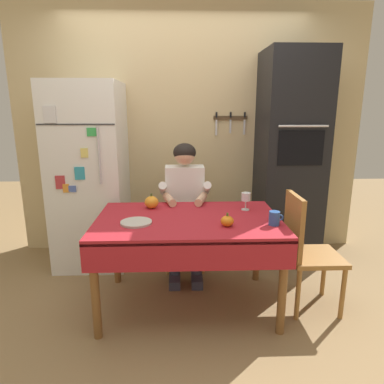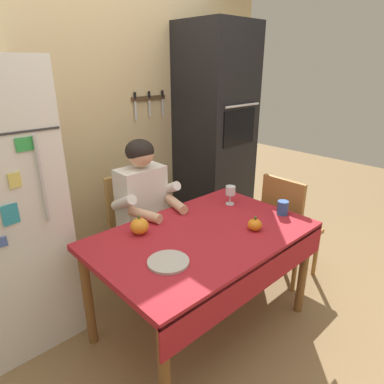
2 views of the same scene
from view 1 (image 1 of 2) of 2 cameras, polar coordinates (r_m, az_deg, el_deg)
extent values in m
plane|color=#93754C|center=(2.83, -0.55, -19.38)|extent=(10.00, 10.00, 0.00)
cube|color=#D1B784|center=(3.73, -0.41, 10.01)|extent=(3.70, 0.10, 2.60)
cube|color=#4C3823|center=(3.69, 6.50, 12.34)|extent=(0.36, 0.02, 0.04)
cube|color=silver|center=(3.67, 4.12, 10.79)|extent=(0.02, 0.01, 0.16)
cube|color=black|center=(3.66, 4.16, 12.84)|extent=(0.02, 0.01, 0.06)
cube|color=silver|center=(3.69, 6.48, 10.92)|extent=(0.02, 0.01, 0.14)
cube|color=black|center=(3.68, 6.53, 12.80)|extent=(0.02, 0.01, 0.06)
cube|color=silver|center=(3.72, 8.80, 10.75)|extent=(0.02, 0.01, 0.16)
cube|color=black|center=(3.71, 8.88, 12.73)|extent=(0.02, 0.01, 0.06)
cube|color=white|center=(3.50, -16.79, 2.56)|extent=(0.68, 0.68, 1.80)
cylinder|color=silver|center=(3.07, -15.38, 5.87)|extent=(0.02, 0.02, 0.50)
cube|color=#333335|center=(3.11, -19.04, 10.71)|extent=(0.67, 0.01, 0.01)
cube|color=teal|center=(3.16, -18.40, 3.00)|extent=(0.09, 0.02, 0.11)
cube|color=#E5D666|center=(3.12, -17.68, 6.30)|extent=(0.06, 0.01, 0.08)
cube|color=green|center=(3.08, -16.46, 9.67)|extent=(0.09, 0.01, 0.07)
cube|color=silver|center=(3.18, -22.89, 11.94)|extent=(0.11, 0.02, 0.14)
cube|color=#B73338|center=(3.23, -21.31, 1.53)|extent=(0.08, 0.02, 0.12)
cube|color=#4C66B7|center=(3.21, -19.80, 0.50)|extent=(0.10, 0.02, 0.06)
cube|color=orange|center=(3.22, -20.46, 0.59)|extent=(0.05, 0.01, 0.08)
cube|color=black|center=(3.58, 16.06, 5.29)|extent=(0.60, 0.60, 2.10)
cube|color=black|center=(3.28, 17.87, 7.05)|extent=(0.42, 0.01, 0.32)
cylinder|color=silver|center=(3.24, 18.29, 10.51)|extent=(0.45, 0.02, 0.02)
cylinder|color=brown|center=(2.47, -16.01, -15.87)|extent=(0.06, 0.06, 0.70)
cylinder|color=brown|center=(3.15, -12.68, -8.90)|extent=(0.06, 0.06, 0.70)
cylinder|color=brown|center=(2.50, 15.02, -15.39)|extent=(0.06, 0.06, 0.70)
cylinder|color=brown|center=(3.18, 10.93, -8.61)|extent=(0.06, 0.06, 0.70)
cube|color=#A81E28|center=(2.60, -0.65, -4.77)|extent=(1.40, 0.90, 0.04)
cube|color=#A81E28|center=(2.23, -0.34, -10.87)|extent=(1.40, 0.01, 0.20)
cube|color=tan|center=(3.35, -1.21, -5.66)|extent=(0.40, 0.40, 0.04)
cube|color=tan|center=(3.45, -1.28, -0.60)|extent=(0.36, 0.04, 0.48)
cylinder|color=tan|center=(3.28, -4.16, -10.39)|extent=(0.04, 0.04, 0.41)
cylinder|color=tan|center=(3.59, -3.98, -8.15)|extent=(0.04, 0.04, 0.41)
cylinder|color=tan|center=(3.28, 1.88, -10.32)|extent=(0.04, 0.04, 0.41)
cylinder|color=tan|center=(3.59, 1.50, -8.09)|extent=(0.04, 0.04, 0.41)
cube|color=#38384C|center=(3.16, -2.92, -14.71)|extent=(0.10, 0.22, 0.08)
cube|color=#38384C|center=(3.16, 0.82, -14.66)|extent=(0.10, 0.22, 0.08)
cylinder|color=#38384C|center=(3.13, -2.95, -11.13)|extent=(0.09, 0.09, 0.38)
cylinder|color=#38384C|center=(3.13, 0.78, -11.08)|extent=(0.09, 0.09, 0.38)
cube|color=#38384C|center=(3.18, -2.80, -5.48)|extent=(0.12, 0.40, 0.11)
cube|color=#38384C|center=(3.18, 0.47, -5.45)|extent=(0.12, 0.40, 0.11)
cube|color=white|center=(3.21, -1.23, 0.14)|extent=(0.36, 0.20, 0.48)
cylinder|color=white|center=(3.13, -4.87, 0.51)|extent=(0.07, 0.26, 0.18)
cylinder|color=white|center=(3.14, 2.44, 0.58)|extent=(0.07, 0.26, 0.18)
cylinder|color=#D8A884|center=(2.98, -3.84, -1.26)|extent=(0.13, 0.27, 0.07)
cylinder|color=#D8A884|center=(2.98, 1.54, -1.21)|extent=(0.13, 0.27, 0.07)
sphere|color=#D8A884|center=(3.12, -1.25, 6.30)|extent=(0.19, 0.19, 0.19)
ellipsoid|color=black|center=(3.13, -1.26, 6.69)|extent=(0.21, 0.21, 0.17)
cube|color=#9E6B33|center=(2.84, 19.88, -10.19)|extent=(0.40, 0.40, 0.04)
cube|color=#9E6B33|center=(2.69, 16.76, -5.43)|extent=(0.04, 0.36, 0.48)
cylinder|color=#9E6B33|center=(2.87, 24.05, -15.37)|extent=(0.04, 0.04, 0.41)
cylinder|color=#9E6B33|center=(2.75, 17.41, -16.16)|extent=(0.04, 0.04, 0.41)
cylinder|color=#9E6B33|center=(3.14, 21.33, -12.48)|extent=(0.04, 0.04, 0.41)
cylinder|color=#9E6B33|center=(3.03, 15.25, -13.03)|extent=(0.04, 0.04, 0.41)
cylinder|color=#2D569E|center=(2.49, 13.69, -4.32)|extent=(0.08, 0.08, 0.10)
torus|color=#2D569E|center=(2.50, 14.64, -4.18)|extent=(0.05, 0.01, 0.05)
cylinder|color=white|center=(2.83, 8.98, -2.93)|extent=(0.07, 0.07, 0.01)
cylinder|color=white|center=(2.81, 9.01, -2.16)|extent=(0.01, 0.01, 0.07)
cylinder|color=white|center=(2.80, 9.07, -0.79)|extent=(0.07, 0.07, 0.07)
ellipsoid|color=orange|center=(2.42, 5.96, -4.89)|extent=(0.09, 0.09, 0.08)
cylinder|color=#4C6023|center=(2.40, 5.99, -3.79)|extent=(0.02, 0.02, 0.02)
ellipsoid|color=orange|center=(2.85, -6.83, -1.72)|extent=(0.12, 0.12, 0.10)
cylinder|color=#4C6023|center=(2.83, -6.86, -0.49)|extent=(0.02, 0.02, 0.02)
cylinder|color=#B7B2A8|center=(2.50, -9.39, -5.07)|extent=(0.23, 0.23, 0.02)
camera|label=2|loc=(1.72, -53.07, 15.34)|focal=31.37mm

